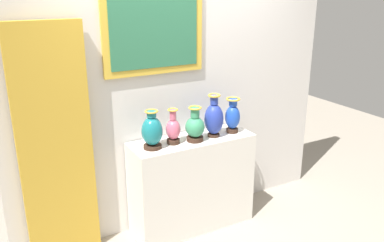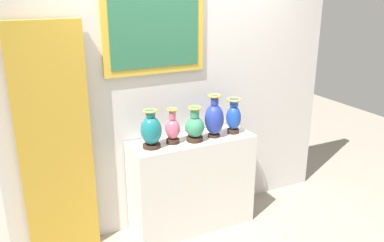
{
  "view_description": "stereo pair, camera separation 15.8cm",
  "coord_description": "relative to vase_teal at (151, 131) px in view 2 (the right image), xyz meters",
  "views": [
    {
      "loc": [
        -1.7,
        -3.07,
        2.27
      ],
      "look_at": [
        0.0,
        0.0,
        1.09
      ],
      "focal_mm": 37.92,
      "sensor_mm": 36.0,
      "label": 1
    },
    {
      "loc": [
        -1.56,
        -3.14,
        2.27
      ],
      "look_at": [
        0.0,
        0.0,
        1.09
      ],
      "focal_mm": 37.92,
      "sensor_mm": 36.0,
      "label": 2
    }
  ],
  "objects": [
    {
      "name": "vase_cobalt",
      "position": [
        0.62,
        -0.01,
        0.02
      ],
      "size": [
        0.18,
        0.18,
        0.41
      ],
      "color": "#382319",
      "rests_on": "display_shelf"
    },
    {
      "name": "vase_rose",
      "position": [
        0.21,
        0.01,
        -0.02
      ],
      "size": [
        0.13,
        0.13,
        0.32
      ],
      "color": "#382319",
      "rests_on": "display_shelf"
    },
    {
      "name": "ground_plane",
      "position": [
        0.41,
        0.03,
        -1.07
      ],
      "size": [
        9.29,
        9.29,
        0.0
      ],
      "primitive_type": "plane",
      "color": "gray"
    },
    {
      "name": "display_shelf",
      "position": [
        0.41,
        0.03,
        -0.61
      ],
      "size": [
        1.18,
        0.41,
        0.92
      ],
      "primitive_type": "cube",
      "color": "silver",
      "rests_on": "ground_plane"
    },
    {
      "name": "curtain_gold",
      "position": [
        -0.78,
        0.18,
        -0.06
      ],
      "size": [
        0.59,
        0.08,
        2.03
      ],
      "primitive_type": "cube",
      "color": "gold",
      "rests_on": "ground_plane"
    },
    {
      "name": "vase_sapphire",
      "position": [
        0.84,
        -0.0,
        0.01
      ],
      "size": [
        0.14,
        0.14,
        0.34
      ],
      "color": "#382319",
      "rests_on": "display_shelf"
    },
    {
      "name": "vase_teal",
      "position": [
        0.0,
        0.0,
        0.0
      ],
      "size": [
        0.18,
        0.18,
        0.34
      ],
      "color": "#382319",
      "rests_on": "display_shelf"
    },
    {
      "name": "vase_jade",
      "position": [
        0.41,
        -0.03,
        -0.02
      ],
      "size": [
        0.18,
        0.18,
        0.32
      ],
      "color": "#382319",
      "rests_on": "display_shelf"
    },
    {
      "name": "back_wall",
      "position": [
        0.4,
        0.29,
        0.42
      ],
      "size": [
        3.29,
        0.14,
        2.97
      ],
      "color": "silver",
      "rests_on": "ground_plane"
    }
  ]
}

